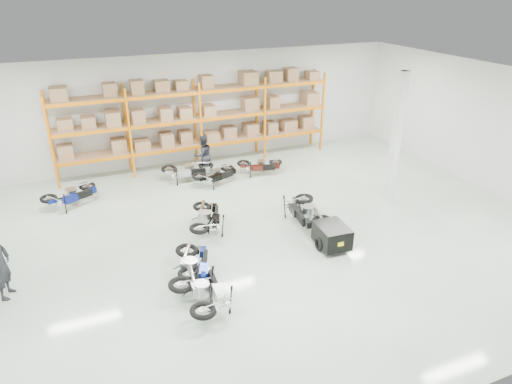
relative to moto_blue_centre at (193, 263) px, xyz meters
name	(u,v)px	position (x,y,z in m)	size (l,w,h in m)	color
room	(259,166)	(2.51, 1.60, 1.69)	(18.00, 18.00, 18.00)	silver
pallet_rack	(197,111)	(2.51, 8.05, 1.69)	(11.28, 0.98, 3.62)	orange
structural_column	(396,139)	(7.71, 2.10, 1.69)	(0.25, 0.25, 4.50)	white
moto_blue_centre	(193,263)	(0.00, 0.00, 0.00)	(0.82, 1.84, 1.12)	#07124A
moto_silver_left	(205,286)	(0.01, -1.01, -0.02)	(0.79, 1.78, 1.09)	silver
moto_black_far_left	(207,214)	(1.14, 2.47, -0.03)	(0.77, 1.74, 1.06)	black
moto_touring_right	(306,207)	(4.12, 1.64, 0.02)	(0.84, 1.90, 1.16)	black
trailer	(332,235)	(4.12, 0.04, -0.14)	(0.91, 1.74, 0.72)	black
moto_back_a	(71,191)	(-2.67, 5.92, -0.05)	(0.75, 1.68, 1.03)	navy
moto_back_b	(188,167)	(1.61, 6.53, -0.03)	(0.78, 1.75, 1.07)	#A6A9AF
moto_back_c	(216,172)	(2.51, 5.78, -0.07)	(0.71, 1.60, 0.98)	black
moto_back_d	(260,162)	(4.43, 6.02, -0.08)	(0.70, 1.57, 0.96)	#3D110C
person_left	(0,265)	(-4.40, 1.21, 0.35)	(0.66, 0.43, 1.82)	black
person_back	(203,155)	(2.33, 6.85, 0.25)	(0.78, 0.61, 1.61)	#212229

